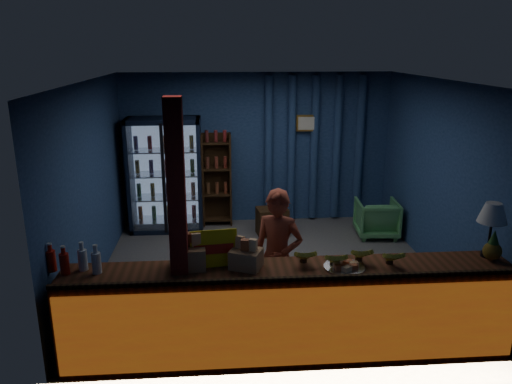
% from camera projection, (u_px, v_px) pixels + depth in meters
% --- Properties ---
extents(ground, '(4.60, 4.60, 0.00)m').
position_uv_depth(ground, '(269.00, 272.00, 6.90)').
color(ground, '#515154').
rests_on(ground, ground).
extents(room_walls, '(4.60, 4.60, 4.60)m').
position_uv_depth(room_walls, '(270.00, 162.00, 6.46)').
color(room_walls, navy).
rests_on(room_walls, ground).
extents(counter, '(4.40, 0.57, 0.99)m').
position_uv_depth(counter, '(289.00, 312.00, 4.94)').
color(counter, brown).
rests_on(counter, ground).
extents(support_post, '(0.16, 0.16, 2.60)m').
position_uv_depth(support_post, '(179.00, 237.00, 4.64)').
color(support_post, maroon).
rests_on(support_post, ground).
extents(beverage_cooler, '(1.20, 0.62, 1.90)m').
position_uv_depth(beverage_cooler, '(166.00, 175.00, 8.36)').
color(beverage_cooler, black).
rests_on(beverage_cooler, ground).
extents(bottle_shelf, '(0.50, 0.28, 1.60)m').
position_uv_depth(bottle_shelf, '(217.00, 180.00, 8.59)').
color(bottle_shelf, '#3E2A13').
rests_on(bottle_shelf, ground).
extents(curtain_folds, '(1.74, 0.14, 2.50)m').
position_uv_depth(curtain_folds, '(314.00, 149.00, 8.66)').
color(curtain_folds, navy).
rests_on(curtain_folds, room_walls).
extents(framed_picture, '(0.36, 0.04, 0.28)m').
position_uv_depth(framed_picture, '(307.00, 123.00, 8.48)').
color(framed_picture, gold).
rests_on(framed_picture, room_walls).
extents(shopkeeper, '(0.67, 0.57, 1.55)m').
position_uv_depth(shopkeeper, '(277.00, 258.00, 5.48)').
color(shopkeeper, '#973C29').
rests_on(shopkeeper, ground).
extents(green_chair, '(0.70, 0.72, 0.61)m').
position_uv_depth(green_chair, '(377.00, 218.00, 8.16)').
color(green_chair, '#50A05C').
rests_on(green_chair, ground).
extents(side_table, '(0.54, 0.42, 0.54)m').
position_uv_depth(side_table, '(272.00, 221.00, 8.24)').
color(side_table, '#3E2A13').
rests_on(side_table, ground).
extents(yellow_sign, '(0.46, 0.15, 0.36)m').
position_uv_depth(yellow_sign, '(214.00, 249.00, 4.82)').
color(yellow_sign, yellow).
rests_on(yellow_sign, counter).
extents(soda_bottles, '(0.53, 0.17, 0.28)m').
position_uv_depth(soda_bottles, '(74.00, 261.00, 4.71)').
color(soda_bottles, red).
rests_on(soda_bottles, counter).
extents(snack_box_left, '(0.35, 0.30, 0.35)m').
position_uv_depth(snack_box_left, '(188.00, 255.00, 4.80)').
color(snack_box_left, '#AF7A54').
rests_on(snack_box_left, counter).
extents(snack_box_centre, '(0.36, 0.33, 0.30)m').
position_uv_depth(snack_box_centre, '(246.00, 257.00, 4.80)').
color(snack_box_centre, '#AF7A54').
rests_on(snack_box_centre, counter).
extents(pastry_tray, '(0.40, 0.40, 0.07)m').
position_uv_depth(pastry_tray, '(344.00, 266.00, 4.80)').
color(pastry_tray, silver).
rests_on(pastry_tray, counter).
extents(banana_bunches, '(1.09, 0.31, 0.18)m').
position_uv_depth(banana_bunches, '(348.00, 256.00, 4.88)').
color(banana_bunches, gold).
rests_on(banana_bunches, counter).
extents(table_lamp, '(0.29, 0.29, 0.57)m').
position_uv_depth(table_lamp, '(493.00, 215.00, 4.96)').
color(table_lamp, black).
rests_on(table_lamp, counter).
extents(pineapple, '(0.18, 0.18, 0.32)m').
position_uv_depth(pineapple, '(493.00, 248.00, 4.95)').
color(pineapple, olive).
rests_on(pineapple, counter).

